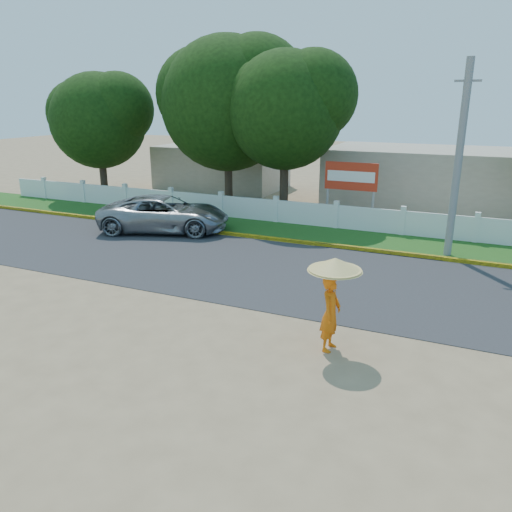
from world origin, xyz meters
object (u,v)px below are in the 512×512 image
(utility_pole, at_px, (458,162))
(billboard, at_px, (351,180))
(vehicle, at_px, (164,214))
(monk_with_parasol, at_px, (333,291))

(utility_pole, bearing_deg, billboard, 143.57)
(utility_pole, distance_m, billboard, 6.04)
(utility_pole, xyz_separation_m, vehicle, (-12.06, -1.25, -2.79))
(utility_pole, relative_size, vehicle, 1.24)
(utility_pole, distance_m, vehicle, 12.44)
(vehicle, height_order, monk_with_parasol, monk_with_parasol)
(utility_pole, relative_size, monk_with_parasol, 3.09)
(vehicle, xyz_separation_m, billboard, (7.34, 4.74, 1.34))
(vehicle, bearing_deg, utility_pole, -102.75)
(utility_pole, xyz_separation_m, billboard, (-4.72, 3.48, -1.45))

